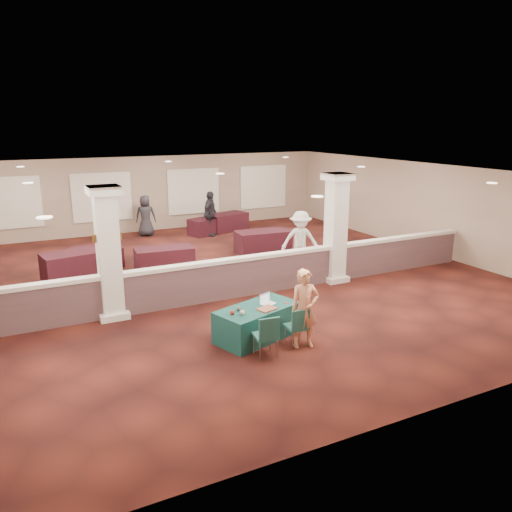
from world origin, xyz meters
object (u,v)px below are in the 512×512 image
near_table (257,322)px  attendee_c (210,214)px  attendee_b (300,240)px  woman (305,309)px  far_table_back_center (209,226)px  conf_chair_side (267,333)px  far_table_front_center (164,259)px  far_table_front_left (78,265)px  far_table_back_right (227,222)px  conf_chair_main (298,324)px  far_table_back_left (98,257)px  attendee_d (146,216)px  far_table_front_right (263,241)px

near_table → attendee_c: 10.35m
near_table → attendee_b: size_ratio=0.98×
woman → attendee_b: 5.77m
far_table_back_center → attendee_b: (0.73, -6.20, 0.60)m
conf_chair_side → far_table_back_center: bearing=80.2°
near_table → far_table_back_center: bearing=56.3°
far_table_front_center → far_table_front_left: bearing=171.6°
far_table_front_left → far_table_back_center: size_ratio=1.18×
far_table_back_center → far_table_back_right: bearing=17.4°
conf_chair_main → far_table_front_left: 7.95m
conf_chair_main → far_table_back_left: bearing=112.0°
conf_chair_side → far_table_front_center: bearing=96.3°
near_table → attendee_d: 11.16m
conf_chair_main → conf_chair_side: (-0.83, -0.17, 0.02)m
attendee_b → far_table_back_center: bearing=120.7°
far_table_front_center → far_table_back_left: far_table_front_center is taller
attendee_b → attendee_c: bearing=121.9°
near_table → far_table_front_left: far_table_front_left is taller
attendee_c → far_table_front_right: bearing=-123.2°
woman → far_table_back_left: (-2.86, 8.17, -0.52)m
near_table → conf_chair_main: (0.56, -0.79, 0.15)m
far_table_front_right → far_table_back_right: bearing=85.7°
woman → far_table_front_center: woman is taller
attendee_c → attendee_d: 2.67m
far_table_front_right → conf_chair_side: bearing=-116.8°
attendee_b → woman: bearing=-96.6°
far_table_front_center → attendee_b: (3.95, -1.83, 0.58)m
conf_chair_main → far_table_front_left: bearing=119.4°
near_table → far_table_back_left: near_table is taller
near_table → far_table_back_center: near_table is taller
far_table_front_left → far_table_front_center: (2.60, -0.38, -0.04)m
far_table_back_center → attendee_c: attendee_c is taller
far_table_front_right → far_table_back_center: 3.80m
woman → far_table_back_right: size_ratio=0.92×
far_table_back_right → far_table_front_center: bearing=-131.8°
far_table_front_center → near_table: bearing=-86.9°
far_table_back_center → far_table_front_left: bearing=-145.6°
conf_chair_side → far_table_back_right: bearing=76.3°
conf_chair_side → woman: 1.01m
near_table → attendee_c: (2.81, 9.94, 0.57)m
near_table → far_table_front_center: bearing=75.0°
conf_chair_main → woman: (0.13, -0.04, 0.34)m
conf_chair_side → far_table_back_center: conf_chair_side is taller
woman → far_table_front_left: woman is taller
attendee_d → far_table_front_center: bearing=99.5°
woman → far_table_back_left: size_ratio=1.04×
far_table_back_left → conf_chair_side: bearing=-77.1°
far_table_back_right → attendee_d: size_ratio=1.08×
far_table_back_center → near_table: bearing=-105.6°
far_table_front_left → far_table_back_center: far_table_front_left is taller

